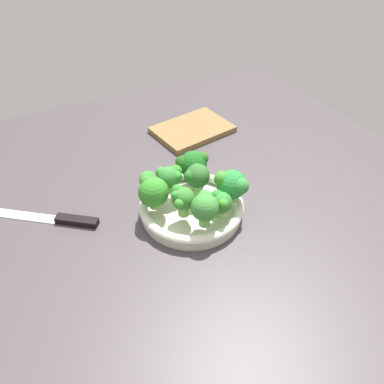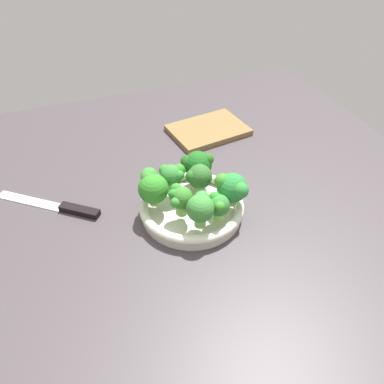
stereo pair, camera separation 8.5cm
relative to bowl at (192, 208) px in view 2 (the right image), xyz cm
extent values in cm
cube|color=#433C3F|center=(-0.85, 0.25, -3.13)|extent=(130.00, 130.00, 2.50)
cylinder|color=silver|center=(0.00, 0.00, -1.05)|extent=(22.57, 22.57, 1.66)
torus|color=silver|center=(0.00, 0.00, 0.79)|extent=(23.51, 23.51, 2.03)
cylinder|color=#87C658|center=(8.02, -3.12, 2.89)|extent=(2.55, 2.55, 2.16)
sphere|color=#288639|center=(8.02, -3.12, 6.10)|extent=(6.56, 6.56, 6.56)
sphere|color=#308A37|center=(8.82, -5.37, 7.01)|extent=(3.61, 3.61, 3.61)
sphere|color=#3B872B|center=(6.12, -2.07, 7.65)|extent=(3.42, 3.42, 3.42)
cylinder|color=#89C563|center=(4.14, 7.47, 2.81)|extent=(2.31, 2.31, 2.01)
sphere|color=#1D631F|center=(4.14, 7.47, 5.94)|extent=(6.54, 6.54, 6.54)
sphere|color=#245E1A|center=(2.35, 8.15, 6.46)|extent=(3.81, 3.81, 3.81)
sphere|color=#1E5C27|center=(1.99, 9.22, 6.34)|extent=(2.85, 2.85, 2.85)
sphere|color=#296319|center=(6.34, 6.93, 7.36)|extent=(2.84, 2.84, 2.84)
cylinder|color=#7AB650|center=(-3.28, -2.51, 3.17)|extent=(2.48, 2.48, 2.73)
sphere|color=#377D2C|center=(-3.28, -2.51, 6.14)|extent=(4.94, 4.94, 4.94)
sphere|color=#358D2D|center=(-4.92, -3.81, 6.39)|extent=(2.32, 2.32, 2.32)
sphere|color=#318429|center=(-3.86, -0.98, 7.43)|extent=(2.60, 2.60, 2.60)
sphere|color=#2B842C|center=(-4.98, -2.26, 7.46)|extent=(2.03, 2.03, 2.03)
cylinder|color=#99DA71|center=(-2.93, 5.70, 3.07)|extent=(1.94, 1.94, 2.52)
sphere|color=#358135|center=(-2.93, 5.70, 5.94)|extent=(4.97, 4.97, 4.97)
sphere|color=#328328|center=(-1.01, 6.27, 6.48)|extent=(2.98, 2.98, 2.98)
sphere|color=#2F8E2E|center=(-1.38, 4.44, 6.51)|extent=(2.30, 2.30, 2.30)
sphere|color=#338A29|center=(-3.85, 7.41, 6.41)|extent=(2.66, 2.66, 2.66)
cylinder|color=#8ECD57|center=(3.51, -6.49, 2.82)|extent=(2.47, 2.47, 2.04)
sphere|color=#327F34|center=(3.51, -6.49, 5.36)|extent=(4.67, 4.67, 4.67)
sphere|color=#3B8B28|center=(2.95, -8.15, 6.53)|extent=(2.19, 2.19, 2.19)
sphere|color=#2B892A|center=(3.07, -5.29, 6.57)|extent=(2.56, 2.56, 2.56)
cylinder|color=#8DBD67|center=(2.83, 2.74, 3.17)|extent=(2.57, 2.57, 2.73)
sphere|color=#32692C|center=(2.83, 2.74, 6.33)|extent=(5.53, 5.53, 5.53)
sphere|color=#2B6D27|center=(2.59, 4.24, 6.68)|extent=(2.34, 2.34, 2.34)
sphere|color=#296D27|center=(1.11, 2.73, 6.78)|extent=(3.12, 3.12, 3.12)
sphere|color=#226A27|center=(3.41, 4.29, 6.95)|extent=(2.78, 2.78, 2.78)
cylinder|color=#82B350|center=(-7.91, 2.52, 2.81)|extent=(2.21, 2.21, 2.00)
sphere|color=#328927|center=(-7.91, 2.52, 5.96)|extent=(6.61, 6.61, 6.61)
sphere|color=#388B31|center=(-7.97, 5.20, 7.49)|extent=(3.81, 3.81, 3.81)
sphere|color=#3B7D2B|center=(-8.55, 4.36, 7.70)|extent=(3.04, 3.04, 3.04)
cylinder|color=#7AC45D|center=(-0.69, -7.22, 3.19)|extent=(2.39, 2.39, 2.77)
sphere|color=#3D8C38|center=(-0.69, -7.22, 6.45)|extent=(5.77, 5.77, 5.77)
sphere|color=green|center=(-0.21, -5.04, 6.96)|extent=(2.55, 2.55, 2.55)
sphere|color=#3D8D3D|center=(0.17, -5.50, 7.31)|extent=(3.33, 3.33, 3.33)
cube|color=silver|center=(-34.45, 17.35, -1.68)|extent=(15.07, 12.42, 0.40)
cube|color=black|center=(-23.90, 9.25, -1.13)|extent=(8.95, 7.59, 1.50)
cube|color=olive|center=(16.66, 31.82, -1.08)|extent=(23.73, 18.57, 1.60)
camera|label=1|loc=(-30.06, -57.89, 59.51)|focal=36.76mm
camera|label=2|loc=(-22.28, -61.31, 59.51)|focal=36.76mm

